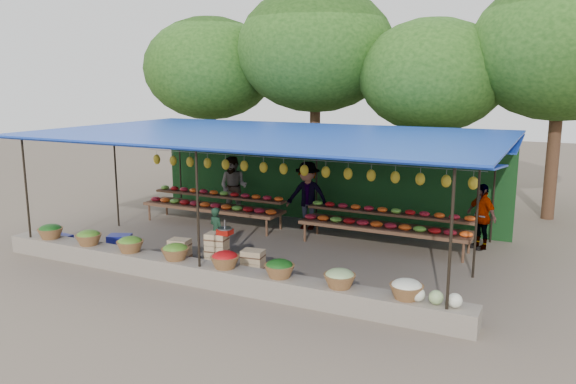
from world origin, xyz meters
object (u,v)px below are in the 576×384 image
at_px(weighing_scale, 225,231).
at_px(vendor_seated, 217,231).
at_px(crate_counter, 216,254).
at_px(blue_crate_front, 61,241).
at_px(blue_crate_back, 120,241).

relative_size(weighing_scale, vendor_seated, 0.29).
xyz_separation_m(crate_counter, blue_crate_front, (-4.24, -0.43, -0.15)).
xyz_separation_m(weighing_scale, blue_crate_front, (-4.49, -0.43, -0.69)).
bearing_deg(blue_crate_front, weighing_scale, 10.02).
xyz_separation_m(blue_crate_front, blue_crate_back, (1.31, 0.63, 0.00)).
bearing_deg(weighing_scale, blue_crate_back, 176.42).
bearing_deg(crate_counter, weighing_scale, -0.00).
relative_size(blue_crate_front, blue_crate_back, 0.98).
bearing_deg(blue_crate_back, crate_counter, -28.49).
distance_m(vendor_seated, blue_crate_back, 2.54).
relative_size(crate_counter, weighing_scale, 7.19).
height_order(weighing_scale, blue_crate_front, weighing_scale).
distance_m(vendor_seated, blue_crate_front, 3.96).
bearing_deg(crate_counter, vendor_seated, 122.20).
bearing_deg(vendor_seated, weighing_scale, 150.30).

